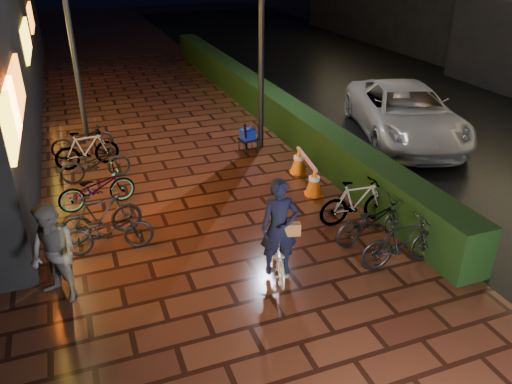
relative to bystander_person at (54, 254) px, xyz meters
name	(u,v)px	position (x,y,z in m)	size (l,w,h in m)	color
ground	(247,259)	(3.13, -0.04, -0.83)	(80.00, 80.00, 0.00)	#381911
asphalt_road	(459,119)	(12.13, 4.96, -0.83)	(11.00, 60.00, 0.01)	black
hedge	(259,97)	(6.43, 7.96, -0.33)	(0.70, 20.00, 1.00)	black
bystander_person	(54,254)	(0.00, 0.00, 0.00)	(0.81, 0.63, 1.67)	#525254
van	(405,113)	(9.44, 4.23, -0.08)	(2.49, 5.39, 1.50)	#B6B7BC
lamp_post_hedge	(261,33)	(5.36, 5.06, 2.21)	(0.53, 0.17, 5.53)	black
lamp_post_sf	(69,26)	(0.87, 7.70, 2.24)	(0.53, 0.26, 5.60)	black
cyclist	(279,241)	(3.47, -0.65, -0.16)	(0.75, 1.33, 1.81)	white
traffic_barrier	(306,170)	(5.49, 2.46, -0.51)	(0.59, 1.62, 0.66)	#DE560B
cart_assembly	(248,135)	(4.87, 4.77, -0.36)	(0.53, 0.55, 0.92)	black
parked_bikes_storefront	(94,177)	(0.81, 3.60, -0.39)	(1.86, 5.74, 0.95)	black
parked_bikes_hedge	(376,221)	(5.58, -0.31, -0.38)	(1.69, 2.13, 0.95)	black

